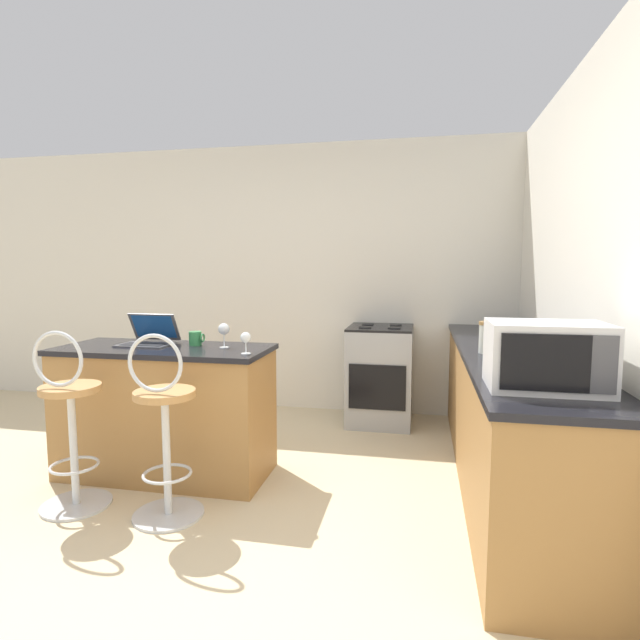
# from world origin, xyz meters

# --- Properties ---
(ground_plane) EXTENTS (20.00, 20.00, 0.00)m
(ground_plane) POSITION_xyz_m (0.00, 0.00, 0.00)
(ground_plane) COLOR beige
(wall_back) EXTENTS (12.00, 0.06, 2.60)m
(wall_back) POSITION_xyz_m (0.00, 2.42, 1.30)
(wall_back) COLOR silver
(wall_back) RESTS_ON ground_plane
(wall_right) EXTENTS (0.06, 12.00, 2.60)m
(wall_right) POSITION_xyz_m (2.10, 0.00, 1.30)
(wall_right) COLOR silver
(wall_right) RESTS_ON ground_plane
(breakfast_bar) EXTENTS (1.43, 0.62, 0.88)m
(breakfast_bar) POSITION_xyz_m (-0.50, 0.63, 0.44)
(breakfast_bar) COLOR #9E703D
(breakfast_bar) RESTS_ON ground_plane
(counter_right) EXTENTS (0.64, 2.92, 0.88)m
(counter_right) POSITION_xyz_m (1.77, 0.95, 0.44)
(counter_right) COLOR #9E703D
(counter_right) RESTS_ON ground_plane
(bar_stool_near) EXTENTS (0.40, 0.40, 1.07)m
(bar_stool_near) POSITION_xyz_m (-0.80, 0.07, 0.51)
(bar_stool_near) COLOR silver
(bar_stool_near) RESTS_ON ground_plane
(bar_stool_far) EXTENTS (0.40, 0.40, 1.07)m
(bar_stool_far) POSITION_xyz_m (-0.20, 0.07, 0.51)
(bar_stool_far) COLOR silver
(bar_stool_far) RESTS_ON ground_plane
(laptop) EXTENTS (0.35, 0.30, 0.21)m
(laptop) POSITION_xyz_m (-0.65, 0.71, 0.94)
(laptop) COLOR #47474C
(laptop) RESTS_ON breakfast_bar
(microwave) EXTENTS (0.49, 0.35, 0.30)m
(microwave) POSITION_xyz_m (1.74, -0.09, 1.03)
(microwave) COLOR silver
(microwave) RESTS_ON counter_right
(toaster) EXTENTS (0.18, 0.26, 0.20)m
(toaster) POSITION_xyz_m (1.81, 0.47, 0.98)
(toaster) COLOR #9EA3A8
(toaster) RESTS_ON counter_right
(stove_range) EXTENTS (0.57, 0.61, 0.89)m
(stove_range) POSITION_xyz_m (0.84, 2.07, 0.44)
(stove_range) COLOR #9EA3A8
(stove_range) RESTS_ON ground_plane
(wine_glass_short) EXTENTS (0.08, 0.08, 0.16)m
(wine_glass_short) POSITION_xyz_m (-0.08, 0.68, 1.00)
(wine_glass_short) COLOR silver
(wine_glass_short) RESTS_ON breakfast_bar
(wine_glass_tall) EXTENTS (0.07, 0.07, 0.14)m
(wine_glass_tall) POSITION_xyz_m (0.14, 0.48, 0.98)
(wine_glass_tall) COLOR silver
(wine_glass_tall) RESTS_ON breakfast_bar
(storage_jar) EXTENTS (0.11, 0.11, 0.20)m
(storage_jar) POSITION_xyz_m (1.61, 0.81, 0.98)
(storage_jar) COLOR silver
(storage_jar) RESTS_ON counter_right
(mug_green) EXTENTS (0.10, 0.09, 0.09)m
(mug_green) POSITION_xyz_m (-0.31, 0.74, 0.93)
(mug_green) COLOR #338447
(mug_green) RESTS_ON breakfast_bar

